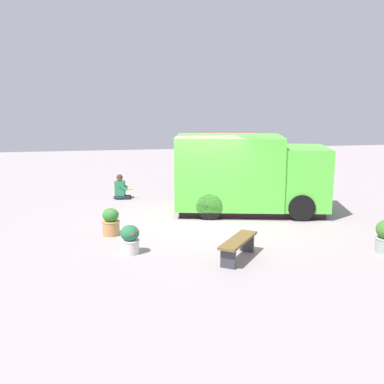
{
  "coord_description": "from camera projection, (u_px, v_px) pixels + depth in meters",
  "views": [
    {
      "loc": [
        -13.36,
        2.75,
        3.69
      ],
      "look_at": [
        -1.1,
        0.54,
        1.14
      ],
      "focal_mm": 43.51,
      "sensor_mm": 36.0,
      "label": 1
    }
  ],
  "objects": [
    {
      "name": "ground_plane",
      "position": [
        203.0,
        221.0,
        14.1
      ],
      "size": [
        40.0,
        40.0,
        0.0
      ],
      "primitive_type": "plane",
      "color": "gray"
    },
    {
      "name": "food_truck",
      "position": [
        248.0,
        176.0,
        14.95
      ],
      "size": [
        3.56,
        5.11,
        2.49
      ],
      "color": "#58D03F",
      "rests_on": "ground_plane"
    },
    {
      "name": "person_customer",
      "position": [
        121.0,
        189.0,
        17.14
      ],
      "size": [
        0.56,
        0.77,
        0.92
      ],
      "color": "#1C232D",
      "rests_on": "ground_plane"
    },
    {
      "name": "planter_flowering_near",
      "position": [
        111.0,
        222.0,
        12.61
      ],
      "size": [
        0.49,
        0.49,
        0.75
      ],
      "color": "#B2804A",
      "rests_on": "ground_plane"
    },
    {
      "name": "planter_flowering_far",
      "position": [
        130.0,
        239.0,
        11.12
      ],
      "size": [
        0.46,
        0.46,
        0.7
      ],
      "color": "silver",
      "rests_on": "ground_plane"
    },
    {
      "name": "plaza_bench",
      "position": [
        238.0,
        244.0,
        10.71
      ],
      "size": [
        1.5,
        1.24,
        0.49
      ],
      "color": "brown",
      "rests_on": "ground_plane"
    }
  ]
}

